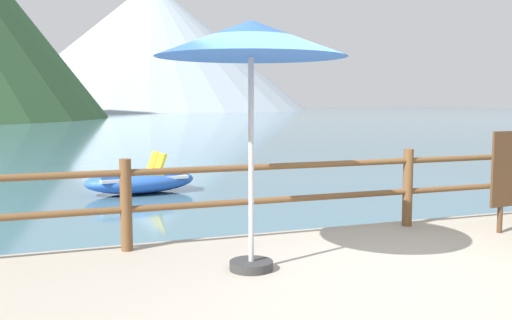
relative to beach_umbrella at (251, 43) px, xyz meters
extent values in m
plane|color=#477084|center=(0.72, 39.51, -2.45)|extent=(200.00, 200.00, 0.00)
cylinder|color=brown|center=(-0.98, 1.06, -1.57)|extent=(0.12, 0.12, 0.95)
cylinder|color=brown|center=(2.42, 1.06, -1.57)|extent=(0.12, 0.12, 0.95)
cylinder|color=brown|center=(0.72, 1.06, -1.24)|extent=(23.80, 0.07, 0.07)
cylinder|color=brown|center=(0.72, 1.06, -1.62)|extent=(23.80, 0.07, 0.07)
cylinder|color=#4C331E|center=(3.21, 0.37, -1.87)|extent=(0.06, 0.06, 0.35)
cylinder|color=#B2B2B7|center=(0.00, 0.00, -1.05)|extent=(0.05, 0.05, 2.00)
cone|color=blue|center=(0.00, 0.00, 0.03)|extent=(1.70, 1.70, 0.32)
cylinder|color=#333333|center=(0.00, 0.00, -2.01)|extent=(0.40, 0.40, 0.08)
ellipsoid|color=blue|center=(0.07, 7.15, -2.19)|extent=(2.44, 1.41, 0.50)
cube|color=silver|center=(0.07, 7.15, -2.11)|extent=(1.91, 1.14, 0.06)
cube|color=yellow|center=(0.22, 7.40, -2.04)|extent=(0.45, 0.45, 0.08)
cube|color=yellow|center=(0.40, 7.42, -1.82)|extent=(0.25, 0.42, 0.43)
cube|color=yellow|center=(0.27, 6.95, -2.04)|extent=(0.45, 0.45, 0.08)
cube|color=yellow|center=(0.45, 6.97, -1.82)|extent=(0.25, 0.42, 0.43)
cube|color=blue|center=(-0.56, 7.07, -2.05)|extent=(0.60, 0.85, 0.12)
cone|color=#9EADBC|center=(18.40, 110.63, 10.32)|extent=(61.39, 61.39, 25.53)
camera|label=1|loc=(-1.69, -4.76, -0.50)|focal=39.78mm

